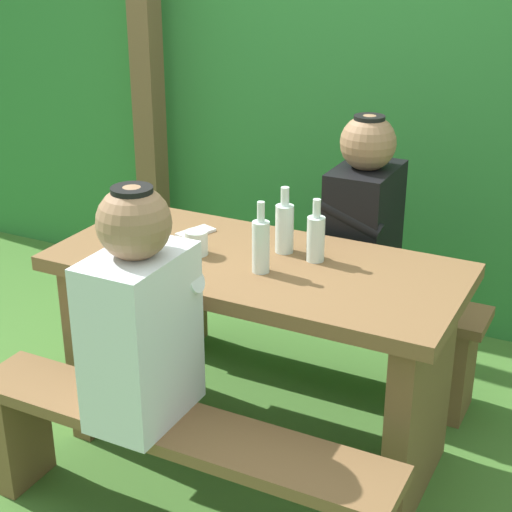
% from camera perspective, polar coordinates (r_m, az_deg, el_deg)
% --- Properties ---
extents(ground_plane, '(12.00, 12.00, 0.00)m').
position_cam_1_polar(ground_plane, '(3.07, 0.00, -13.26)').
color(ground_plane, '#43722E').
extents(hedge_backdrop, '(6.40, 0.74, 1.77)m').
position_cam_1_polar(hedge_backdrop, '(4.08, 10.35, 9.41)').
color(hedge_backdrop, '#2F7936').
rests_on(hedge_backdrop, ground_plane).
extents(pergola_post_left, '(0.12, 0.12, 2.12)m').
position_cam_1_polar(pergola_post_left, '(4.05, -7.74, 12.06)').
color(pergola_post_left, brown).
rests_on(pergola_post_left, ground_plane).
extents(picnic_table, '(1.40, 0.64, 0.75)m').
position_cam_1_polar(picnic_table, '(2.80, 0.00, -4.83)').
color(picnic_table, brown).
rests_on(picnic_table, ground_plane).
extents(bench_near, '(1.40, 0.24, 0.44)m').
position_cam_1_polar(bench_near, '(2.51, -5.79, -13.98)').
color(bench_near, brown).
rests_on(bench_near, ground_plane).
extents(bench_far, '(1.40, 0.24, 0.44)m').
position_cam_1_polar(bench_far, '(3.33, 4.24, -3.90)').
color(bench_far, brown).
rests_on(bench_far, ground_plane).
extents(person_white_shirt, '(0.25, 0.35, 0.72)m').
position_cam_1_polar(person_white_shirt, '(2.32, -8.26, -4.18)').
color(person_white_shirt, silver).
rests_on(person_white_shirt, bench_near).
extents(person_black_coat, '(0.25, 0.35, 0.72)m').
position_cam_1_polar(person_black_coat, '(3.09, 7.70, 2.91)').
color(person_black_coat, black).
rests_on(person_black_coat, bench_far).
extents(drinking_glass, '(0.08, 0.08, 0.08)m').
position_cam_1_polar(drinking_glass, '(2.74, -4.27, 0.96)').
color(drinking_glass, silver).
rests_on(drinking_glass, picnic_table).
extents(bottle_left, '(0.06, 0.06, 0.24)m').
position_cam_1_polar(bottle_left, '(2.57, 0.34, 0.81)').
color(bottle_left, silver).
rests_on(bottle_left, picnic_table).
extents(bottle_right, '(0.06, 0.06, 0.22)m').
position_cam_1_polar(bottle_right, '(2.67, 4.29, 1.37)').
color(bottle_right, silver).
rests_on(bottle_right, picnic_table).
extents(bottle_center, '(0.06, 0.06, 0.23)m').
position_cam_1_polar(bottle_center, '(2.73, 2.05, 2.12)').
color(bottle_center, silver).
rests_on(bottle_center, picnic_table).
extents(cell_phone, '(0.11, 0.16, 0.01)m').
position_cam_1_polar(cell_phone, '(2.93, -4.33, 1.71)').
color(cell_phone, silver).
rests_on(cell_phone, picnic_table).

